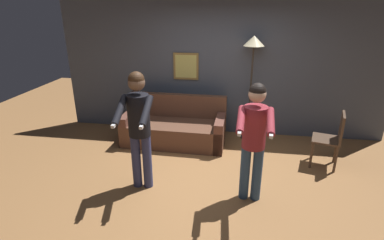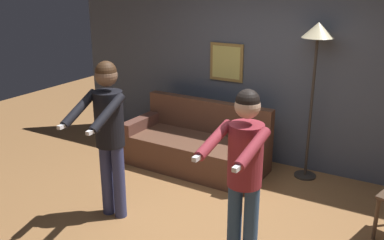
# 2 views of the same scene
# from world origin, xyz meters

# --- Properties ---
(ground_plane) EXTENTS (12.00, 12.00, 0.00)m
(ground_plane) POSITION_xyz_m (0.00, 0.00, 0.00)
(ground_plane) COLOR #96673C
(back_wall_assembly) EXTENTS (6.40, 0.09, 2.60)m
(back_wall_assembly) POSITION_xyz_m (-0.01, 2.02, 1.30)
(back_wall_assembly) COLOR #485161
(back_wall_assembly) RESTS_ON ground_plane
(couch) EXTENTS (1.92, 0.89, 0.87)m
(couch) POSITION_xyz_m (-0.80, 1.33, 0.28)
(couch) COLOR brown
(couch) RESTS_ON ground_plane
(torchiere_lamp) EXTENTS (0.38, 0.38, 1.98)m
(torchiere_lamp) POSITION_xyz_m (0.59, 1.76, 1.70)
(torchiere_lamp) COLOR #332D28
(torchiere_lamp) RESTS_ON ground_plane
(person_standing_left) EXTENTS (0.46, 0.70, 1.70)m
(person_standing_left) POSITION_xyz_m (-0.95, -0.25, 1.03)
(person_standing_left) COLOR navy
(person_standing_left) RESTS_ON ground_plane
(person_standing_right) EXTENTS (0.45, 0.70, 1.63)m
(person_standing_right) POSITION_xyz_m (0.59, -0.31, 0.98)
(person_standing_right) COLOR #314F75
(person_standing_right) RESTS_ON ground_plane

